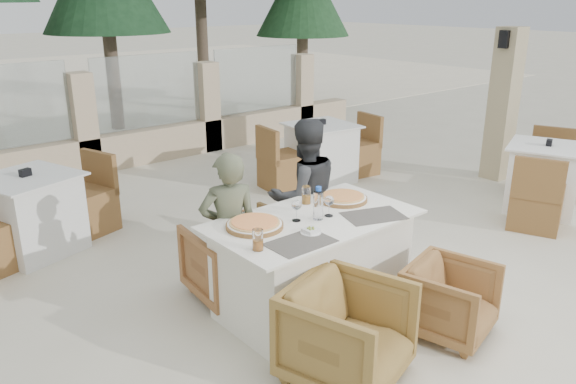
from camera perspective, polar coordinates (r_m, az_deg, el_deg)
ground at (r=4.57m, az=3.48°, el=-11.75°), size 80.00×80.00×0.00m
perimeter_wall_far at (r=8.24m, az=-20.11°, el=7.19°), size 10.00×0.34×1.60m
lantern_pillar at (r=8.02m, az=21.01°, el=8.24°), size 0.34×0.34×2.00m
pine_far_right at (r=12.43m, az=1.51°, el=18.70°), size 1.98×1.98×4.50m
dining_table at (r=4.40m, az=2.53°, el=-7.34°), size 1.60×0.90×0.77m
placemat_near_left at (r=3.82m, az=1.27°, el=-5.16°), size 0.45×0.30×0.00m
placemat_near_right at (r=4.33m, az=8.70°, el=-2.39°), size 0.53×0.44×0.00m
pizza_left at (r=4.07m, az=-3.41°, el=-3.26°), size 0.47×0.47×0.05m
pizza_right at (r=4.61m, az=5.61°, el=-0.57°), size 0.46×0.46×0.05m
water_bottle at (r=4.18m, az=3.10°, el=-1.13°), size 0.10×0.10×0.26m
wine_glass_centre at (r=4.15m, az=0.87°, el=-1.77°), size 0.08×0.08×0.18m
wine_glass_near at (r=4.26m, az=4.19°, el=-1.30°), size 0.09×0.09×0.18m
beer_glass_left at (r=3.70m, az=-3.08°, el=-4.87°), size 0.09×0.09×0.14m
beer_glass_right at (r=4.51m, az=1.87°, el=-0.32°), size 0.09×0.09×0.14m
olive_dish at (r=3.97m, az=2.34°, el=-3.90°), size 0.11×0.11×0.04m
armchair_far_left at (r=4.64m, az=-5.68°, el=-6.99°), size 0.72×0.74×0.62m
armchair_far_right at (r=5.20m, az=1.74°, el=-4.00°), size 0.66×0.68×0.60m
armchair_near_left at (r=3.69m, az=6.04°, el=-14.10°), size 0.88×0.89×0.66m
armchair_near_right at (r=4.30m, az=16.16°, el=-10.51°), size 0.70×0.72×0.54m
diner_left at (r=4.37m, az=-5.97°, el=-4.02°), size 0.54×0.45×1.27m
diner_right at (r=4.94m, az=1.67°, el=-0.40°), size 0.79×0.68×1.38m
bg_table_a at (r=5.89m, az=-24.57°, el=-2.10°), size 1.81×1.27×0.77m
bg_table_b at (r=7.52m, az=3.38°, el=4.00°), size 1.73×1.03×0.77m
bg_table_c at (r=7.07m, az=24.54°, el=1.29°), size 1.83×1.36×0.77m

